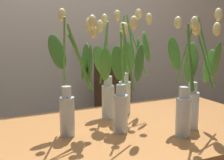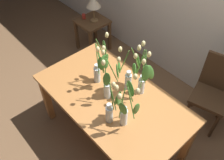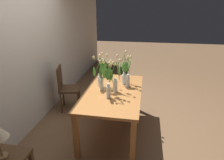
{
  "view_description": "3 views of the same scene",
  "coord_description": "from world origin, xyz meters",
  "px_view_note": "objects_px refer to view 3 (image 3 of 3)",
  "views": [
    {
      "loc": [
        -0.73,
        -1.38,
        1.26
      ],
      "look_at": [
        -0.05,
        0.0,
        0.99
      ],
      "focal_mm": 54.17,
      "sensor_mm": 36.0,
      "label": 1
    },
    {
      "loc": [
        1.17,
        -1.05,
        2.58
      ],
      "look_at": [
        0.02,
        -0.03,
        1.01
      ],
      "focal_mm": 38.79,
      "sensor_mm": 36.0,
      "label": 2
    },
    {
      "loc": [
        -2.84,
        -0.48,
        2.02
      ],
      "look_at": [
        0.08,
        0.03,
        0.89
      ],
      "focal_mm": 31.18,
      "sensor_mm": 36.0,
      "label": 3
    }
  ],
  "objects_px": {
    "dining_table": "(113,96)",
    "tulip_vase_5": "(101,79)",
    "dining_chair": "(66,86)",
    "tulip_vase_3": "(102,73)",
    "tulip_vase_1": "(108,82)",
    "tulip_vase_4": "(115,81)",
    "tulip_vase_0": "(127,76)",
    "tulip_vase_2": "(124,72)"
  },
  "relations": [
    {
      "from": "tulip_vase_1",
      "to": "tulip_vase_3",
      "type": "relative_size",
      "value": 0.99
    },
    {
      "from": "tulip_vase_1",
      "to": "tulip_vase_4",
      "type": "distance_m",
      "value": 0.23
    },
    {
      "from": "tulip_vase_0",
      "to": "tulip_vase_2",
      "type": "bearing_deg",
      "value": 32.5
    },
    {
      "from": "tulip_vase_1",
      "to": "tulip_vase_3",
      "type": "xyz_separation_m",
      "value": [
        0.38,
        0.18,
        0.0
      ]
    },
    {
      "from": "tulip_vase_0",
      "to": "tulip_vase_4",
      "type": "xyz_separation_m",
      "value": [
        -0.23,
        0.17,
        -0.0
      ]
    },
    {
      "from": "tulip_vase_1",
      "to": "dining_chair",
      "type": "xyz_separation_m",
      "value": [
        0.79,
        1.03,
        -0.45
      ]
    },
    {
      "from": "dining_table",
      "to": "tulip_vase_4",
      "type": "distance_m",
      "value": 0.28
    },
    {
      "from": "tulip_vase_3",
      "to": "tulip_vase_4",
      "type": "height_order",
      "value": "tulip_vase_3"
    },
    {
      "from": "tulip_vase_1",
      "to": "tulip_vase_2",
      "type": "relative_size",
      "value": 1.0
    },
    {
      "from": "dining_table",
      "to": "tulip_vase_2",
      "type": "relative_size",
      "value": 2.77
    },
    {
      "from": "tulip_vase_0",
      "to": "tulip_vase_4",
      "type": "relative_size",
      "value": 1.0
    },
    {
      "from": "tulip_vase_1",
      "to": "tulip_vase_5",
      "type": "distance_m",
      "value": 0.29
    },
    {
      "from": "dining_table",
      "to": "tulip_vase_1",
      "type": "bearing_deg",
      "value": 169.46
    },
    {
      "from": "tulip_vase_3",
      "to": "dining_chair",
      "type": "distance_m",
      "value": 1.04
    },
    {
      "from": "tulip_vase_1",
      "to": "dining_chair",
      "type": "height_order",
      "value": "tulip_vase_1"
    },
    {
      "from": "tulip_vase_3",
      "to": "tulip_vase_4",
      "type": "distance_m",
      "value": 0.31
    },
    {
      "from": "tulip_vase_5",
      "to": "dining_chair",
      "type": "relative_size",
      "value": 0.6
    },
    {
      "from": "dining_chair",
      "to": "tulip_vase_4",
      "type": "bearing_deg",
      "value": -117.45
    },
    {
      "from": "tulip_vase_1",
      "to": "tulip_vase_2",
      "type": "height_order",
      "value": "tulip_vase_2"
    },
    {
      "from": "dining_table",
      "to": "tulip_vase_5",
      "type": "height_order",
      "value": "tulip_vase_5"
    },
    {
      "from": "dining_table",
      "to": "tulip_vase_1",
      "type": "distance_m",
      "value": 0.4
    },
    {
      "from": "tulip_vase_2",
      "to": "dining_table",
      "type": "bearing_deg",
      "value": 157.83
    },
    {
      "from": "tulip_vase_0",
      "to": "tulip_vase_3",
      "type": "bearing_deg",
      "value": 98.12
    },
    {
      "from": "dining_table",
      "to": "tulip_vase_5",
      "type": "bearing_deg",
      "value": 86.82
    },
    {
      "from": "dining_table",
      "to": "tulip_vase_0",
      "type": "bearing_deg",
      "value": -42.76
    },
    {
      "from": "tulip_vase_3",
      "to": "tulip_vase_5",
      "type": "xyz_separation_m",
      "value": [
        -0.15,
        -0.02,
        -0.06
      ]
    },
    {
      "from": "tulip_vase_0",
      "to": "dining_chair",
      "type": "height_order",
      "value": "tulip_vase_0"
    },
    {
      "from": "dining_chair",
      "to": "dining_table",
      "type": "bearing_deg",
      "value": -117.59
    },
    {
      "from": "tulip_vase_0",
      "to": "tulip_vase_4",
      "type": "height_order",
      "value": "tulip_vase_4"
    },
    {
      "from": "tulip_vase_3",
      "to": "dining_chair",
      "type": "bearing_deg",
      "value": 64.51
    },
    {
      "from": "tulip_vase_1",
      "to": "dining_table",
      "type": "bearing_deg",
      "value": -10.54
    },
    {
      "from": "tulip_vase_5",
      "to": "dining_chair",
      "type": "xyz_separation_m",
      "value": [
        0.55,
        0.86,
        -0.39
      ]
    },
    {
      "from": "tulip_vase_3",
      "to": "tulip_vase_4",
      "type": "relative_size",
      "value": 1.08
    },
    {
      "from": "dining_table",
      "to": "tulip_vase_5",
      "type": "xyz_separation_m",
      "value": [
        0.01,
        0.21,
        0.27
      ]
    },
    {
      "from": "tulip_vase_2",
      "to": "tulip_vase_3",
      "type": "bearing_deg",
      "value": 115.2
    },
    {
      "from": "tulip_vase_2",
      "to": "tulip_vase_4",
      "type": "bearing_deg",
      "value": 163.71
    },
    {
      "from": "tulip_vase_2",
      "to": "dining_chair",
      "type": "bearing_deg",
      "value": 78.98
    },
    {
      "from": "tulip_vase_0",
      "to": "tulip_vase_3",
      "type": "relative_size",
      "value": 0.92
    },
    {
      "from": "tulip_vase_0",
      "to": "tulip_vase_5",
      "type": "height_order",
      "value": "tulip_vase_5"
    },
    {
      "from": "dining_chair",
      "to": "tulip_vase_5",
      "type": "bearing_deg",
      "value": -122.36
    },
    {
      "from": "tulip_vase_2",
      "to": "tulip_vase_4",
      "type": "distance_m",
      "value": 0.35
    },
    {
      "from": "dining_table",
      "to": "tulip_vase_4",
      "type": "relative_size",
      "value": 2.97
    }
  ]
}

